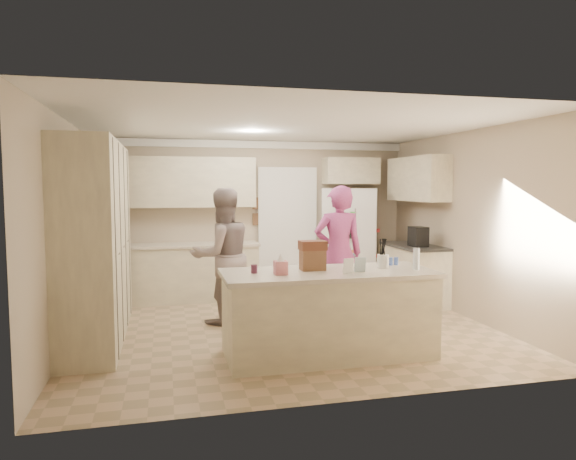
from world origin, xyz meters
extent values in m
cube|color=tan|center=(0.00, 0.00, -0.01)|extent=(5.20, 4.60, 0.02)
cube|color=white|center=(0.00, 0.00, 2.61)|extent=(5.20, 4.60, 0.02)
cube|color=#B7A68C|center=(0.00, 2.31, 1.30)|extent=(5.20, 0.02, 2.60)
cube|color=#B7A68C|center=(0.00, -2.31, 1.30)|extent=(5.20, 0.02, 2.60)
cube|color=#B7A68C|center=(-2.61, 0.00, 1.30)|extent=(0.02, 4.60, 2.60)
cube|color=#B7A68C|center=(2.61, 0.00, 1.30)|extent=(0.02, 4.60, 2.60)
cube|color=white|center=(0.00, 2.26, 2.53)|extent=(5.20, 0.08, 0.12)
cube|color=beige|center=(-2.30, 0.20, 1.18)|extent=(0.60, 2.60, 2.35)
cube|color=beige|center=(-1.15, 2.00, 0.44)|extent=(2.20, 0.60, 0.88)
cube|color=beige|center=(-1.15, 1.99, 0.90)|extent=(2.24, 0.63, 0.04)
cube|color=beige|center=(-1.15, 2.12, 1.90)|extent=(2.20, 0.35, 0.80)
cube|color=black|center=(0.55, 2.28, 1.05)|extent=(0.90, 0.06, 2.10)
cube|color=white|center=(0.55, 2.24, 1.05)|extent=(1.02, 0.03, 2.22)
cube|color=brown|center=(0.02, 2.27, 1.55)|extent=(0.15, 0.02, 0.20)
cube|color=brown|center=(0.02, 2.27, 1.28)|extent=(0.15, 0.02, 0.20)
cube|color=white|center=(1.59, 2.00, 0.90)|extent=(1.11, 1.01, 1.80)
cube|color=gray|center=(1.59, 1.64, 0.90)|extent=(0.02, 0.02, 1.78)
cube|color=black|center=(1.37, 1.63, 1.15)|extent=(0.22, 0.03, 0.35)
cylinder|color=silver|center=(1.54, 1.63, 1.05)|extent=(0.02, 0.02, 0.85)
cylinder|color=silver|center=(1.64, 1.63, 1.05)|extent=(0.02, 0.02, 0.85)
cube|color=beige|center=(1.65, 2.12, 2.10)|extent=(0.95, 0.35, 0.45)
cube|color=beige|center=(2.30, 1.00, 0.44)|extent=(0.60, 1.20, 0.88)
cube|color=#2D2B28|center=(2.29, 1.00, 0.90)|extent=(0.63, 1.24, 0.04)
cube|color=beige|center=(2.43, 1.20, 1.95)|extent=(0.35, 1.50, 0.70)
cube|color=black|center=(2.25, 0.80, 1.07)|extent=(0.22, 0.28, 0.30)
cube|color=beige|center=(0.20, -1.10, 0.44)|extent=(2.20, 0.90, 0.88)
cube|color=beige|center=(0.20, -1.10, 0.90)|extent=(2.28, 0.96, 0.05)
cylinder|color=white|center=(0.85, -1.05, 1.00)|extent=(0.13, 0.13, 0.15)
cube|color=#D47480|center=(-0.35, -1.20, 1.00)|extent=(0.13, 0.13, 0.14)
cone|color=white|center=(-0.35, -1.20, 1.10)|extent=(0.08, 0.08, 0.08)
cube|color=brown|center=(0.05, -1.00, 1.04)|extent=(0.26, 0.18, 0.22)
cube|color=#592D1E|center=(0.05, -1.00, 1.20)|extent=(0.28, 0.20, 0.10)
cylinder|color=#59263F|center=(-0.60, -1.05, 0.97)|extent=(0.07, 0.07, 0.09)
cube|color=white|center=(0.35, -1.30, 1.01)|extent=(0.12, 0.06, 0.16)
cube|color=silver|center=(0.50, -1.25, 1.01)|extent=(0.12, 0.05, 0.16)
cylinder|color=silver|center=(1.15, -1.25, 1.04)|extent=(0.07, 0.07, 0.24)
cylinder|color=#4461B7|center=(1.02, -0.88, 0.97)|extent=(0.05, 0.05, 0.09)
cylinder|color=#4461B7|center=(1.09, -0.88, 0.97)|extent=(0.05, 0.05, 0.09)
imported|color=gray|center=(-0.76, 0.52, 0.91)|extent=(1.04, 0.91, 1.81)
imported|color=#B94586|center=(0.80, 0.32, 0.92)|extent=(0.71, 0.51, 1.84)
camera|label=1|loc=(-1.49, -6.29, 1.82)|focal=32.00mm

